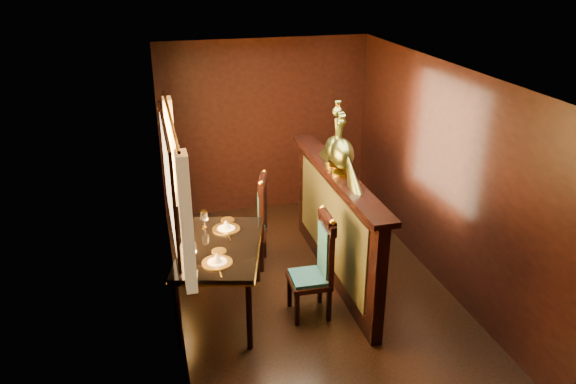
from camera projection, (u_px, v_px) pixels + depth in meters
name	position (u px, v px, depth m)	size (l,w,h in m)	color
ground	(315.00, 295.00, 6.33)	(5.00, 5.00, 0.00)	black
room_shell	(309.00, 164.00, 5.70)	(3.04, 5.04, 2.52)	black
partition	(335.00, 224.00, 6.39)	(0.26, 2.70, 1.36)	black
dining_table	(219.00, 252.00, 5.77)	(1.15, 1.52, 1.00)	black
chair_left	(319.00, 262.00, 5.80)	(0.43, 0.47, 1.18)	black
chair_right	(257.00, 219.00, 6.72)	(0.54, 0.56, 1.19)	black
peacock_left	(343.00, 141.00, 5.87)	(0.24, 0.65, 0.77)	#184934
peacock_right	(335.00, 138.00, 6.10)	(0.21, 0.57, 0.68)	#184934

